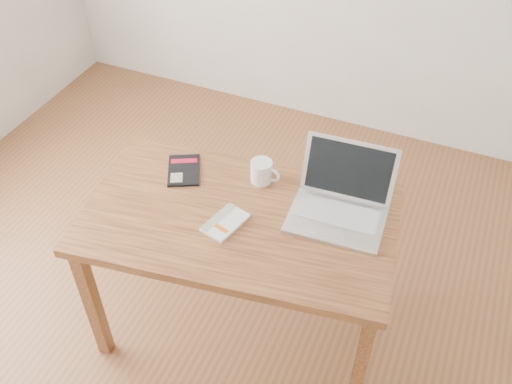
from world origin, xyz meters
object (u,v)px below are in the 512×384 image
at_px(laptop, 341,202).
at_px(coffee_mug, 262,171).
at_px(black_guidebook, 184,170).
at_px(desk, 239,231).
at_px(white_guidebook, 225,223).

height_order(laptop, coffee_mug, laptop).
xyz_separation_m(black_guidebook, laptop, (0.71, 0.03, 0.05)).
distance_m(black_guidebook, laptop, 0.71).
height_order(desk, laptop, laptop).
xyz_separation_m(white_guidebook, coffee_mug, (0.03, 0.30, 0.04)).
bearing_deg(black_guidebook, desk, -51.96).
bearing_deg(coffee_mug, black_guidebook, -162.42).
xyz_separation_m(desk, laptop, (0.37, 0.18, 0.14)).
distance_m(white_guidebook, coffee_mug, 0.30).
distance_m(desk, coffee_mug, 0.28).
relative_size(desk, laptop, 3.40).
bearing_deg(desk, white_guidebook, -124.66).
bearing_deg(white_guidebook, black_guidebook, 159.28).
bearing_deg(desk, coffee_mug, 81.15).
xyz_separation_m(white_guidebook, laptop, (0.40, 0.25, 0.05)).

